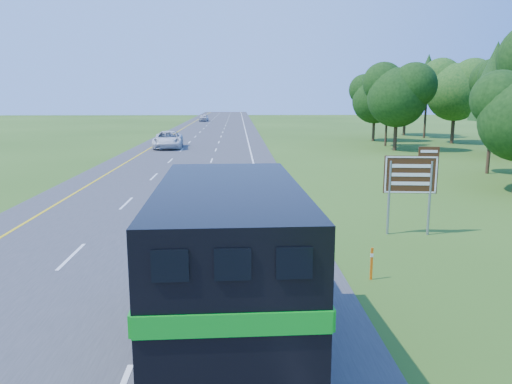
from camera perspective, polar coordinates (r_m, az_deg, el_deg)
road at (r=56.75m, az=-6.34°, el=5.10°), size 15.00×260.00×0.04m
lane_markings at (r=56.75m, az=-6.34°, el=5.13°), size 11.15×260.00×0.01m
horse_truck at (r=10.85m, az=-3.09°, el=-8.11°), size 3.04×8.95×3.92m
white_suv at (r=56.14m, az=-10.02°, el=5.91°), size 3.53×6.86×1.85m
far_car at (r=115.95m, az=-5.99°, el=8.44°), size 2.18×4.89×1.63m
exit_sign at (r=21.33m, az=17.34°, el=1.53°), size 2.16×0.28×3.67m
delineator at (r=16.14m, az=13.07°, el=-7.87°), size 0.08×0.05×1.04m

